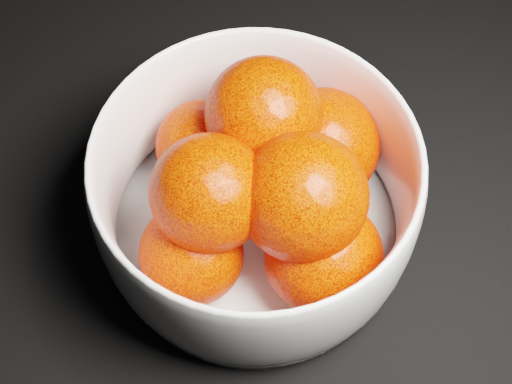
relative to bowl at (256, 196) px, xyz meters
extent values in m
cylinder|color=white|center=(0.00, 0.00, -0.05)|extent=(0.21, 0.21, 0.01)
sphere|color=#F62804|center=(0.06, 0.04, -0.01)|extent=(0.09, 0.09, 0.09)
sphere|color=#F62804|center=(-0.03, 0.05, -0.01)|extent=(0.07, 0.07, 0.07)
sphere|color=#F62804|center=(-0.05, -0.03, -0.01)|extent=(0.07, 0.07, 0.07)
sphere|color=#F62804|center=(0.04, -0.05, -0.01)|extent=(0.08, 0.08, 0.08)
sphere|color=#F62804|center=(0.01, 0.04, 0.04)|extent=(0.08, 0.08, 0.08)
sphere|color=#F62804|center=(-0.03, -0.01, 0.04)|extent=(0.08, 0.08, 0.08)
sphere|color=#F62804|center=(0.02, -0.03, 0.04)|extent=(0.08, 0.08, 0.08)
camera|label=1|loc=(-0.05, -0.24, 0.43)|focal=50.00mm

